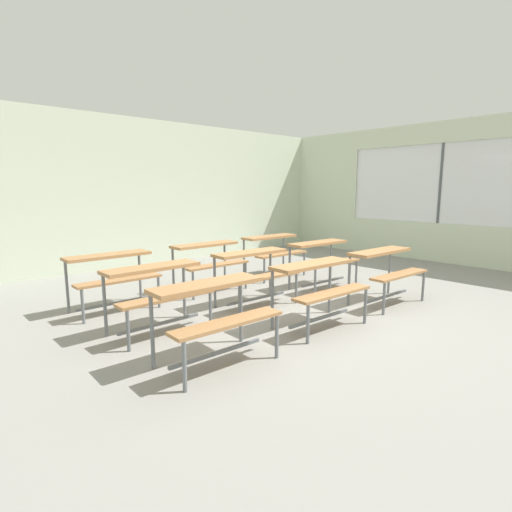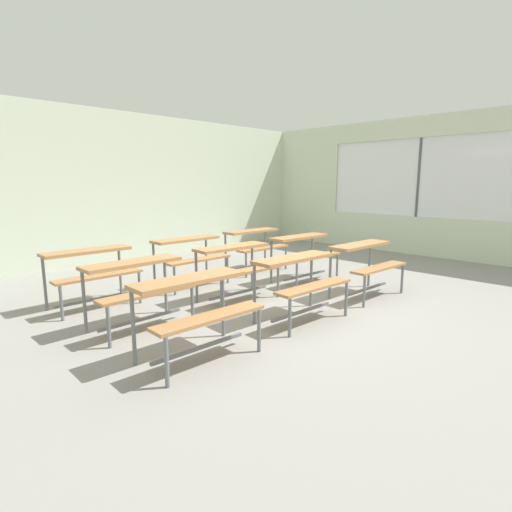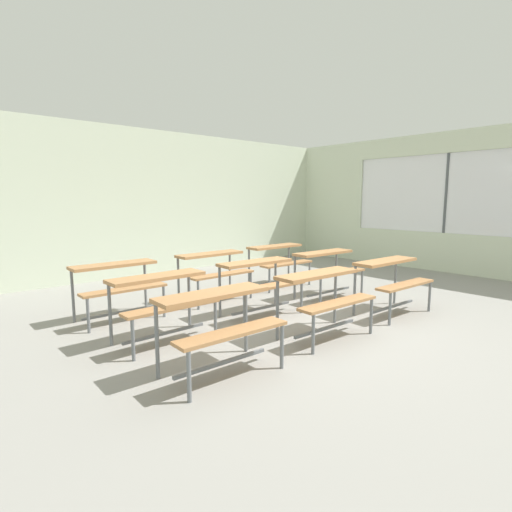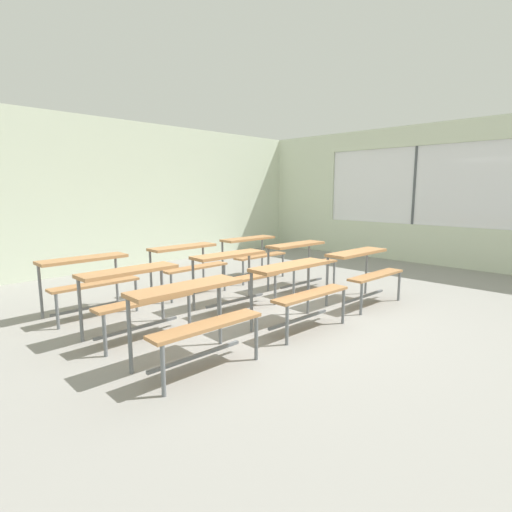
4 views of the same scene
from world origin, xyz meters
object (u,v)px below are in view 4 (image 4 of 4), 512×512
Objects in this scene: desk_bench_r1c0 at (134,286)px; desk_bench_r1c2 at (301,255)px; desk_bench_r1c1 at (234,267)px; desk_bench_r0c1 at (298,280)px; desk_bench_r2c0 at (88,272)px; desk_bench_r2c1 at (187,258)px; desk_bench_r2c2 at (252,248)px; desk_bench_r0c0 at (193,306)px; desk_bench_r0c2 at (363,264)px.

desk_bench_r1c0 is 0.98× the size of desk_bench_r1c2.
desk_bench_r1c0 and desk_bench_r1c2 have the same top height.
desk_bench_r1c2 is (1.47, 0.00, 0.00)m from desk_bench_r1c1.
desk_bench_r0c1 is 1.02× the size of desk_bench_r1c0.
desk_bench_r2c1 is at bearing 0.12° from desk_bench_r2c0.
desk_bench_r1c1 is 1.02× the size of desk_bench_r2c0.
desk_bench_r1c0 is 1.00× the size of desk_bench_r2c1.
desk_bench_r1c0 is 1.14m from desk_bench_r2c0.
desk_bench_r1c2 is 3.21m from desk_bench_r2c0.
desk_bench_r0c1 is at bearing -122.21° from desk_bench_r2c2.
desk_bench_r2c1 is at bearing 92.55° from desk_bench_r1c1.
desk_bench_r2c0 is at bearing 147.51° from desk_bench_r1c1.
desk_bench_r0c1 and desk_bench_r2c1 have the same top height.
desk_bench_r2c1 is at bearing 91.63° from desk_bench_r0c1.
desk_bench_r1c0 is at bearing -175.55° from desk_bench_r1c1.
desk_bench_r2c1 is at bearing 57.32° from desk_bench_r0c0.
desk_bench_r1c1 and desk_bench_r2c0 have the same top height.
desk_bench_r1c1 is (0.03, 1.13, 0.00)m from desk_bench_r0c1.
desk_bench_r1c0 is 2.98m from desk_bench_r1c2.
desk_bench_r2c2 is at bearing 40.15° from desk_bench_r1c1.
desk_bench_r0c2 is 1.01× the size of desk_bench_r1c0.
desk_bench_r1c2 is 1.83m from desk_bench_r2c1.
desk_bench_r2c1 is at bearing 146.46° from desk_bench_r1c2.
desk_bench_r1c1 is at bearing -141.13° from desk_bench_r2c2.
desk_bench_r0c2 and desk_bench_r2c0 have the same top height.
desk_bench_r2c2 is at bearing 2.06° from desk_bench_r2c1.
desk_bench_r2c2 is at bearing 1.15° from desk_bench_r2c0.
desk_bench_r1c2 is at bearing -19.48° from desk_bench_r2c0.
desk_bench_r2c2 is (2.99, 2.27, 0.00)m from desk_bench_r0c0.
desk_bench_r2c0 is (-0.04, 1.14, 0.00)m from desk_bench_r1c0.
desk_bench_r2c1 is (0.00, 1.08, 0.00)m from desk_bench_r1c1.
desk_bench_r0c2 is at bearing -36.15° from desk_bench_r1c1.
desk_bench_r2c0 is 0.99× the size of desk_bench_r2c2.
desk_bench_r1c1 and desk_bench_r2c2 have the same top height.
desk_bench_r2c0 is at bearing 145.20° from desk_bench_r0c2.
desk_bench_r1c0 is at bearing -87.75° from desk_bench_r2c0.
desk_bench_r0c1 is 1.88m from desk_bench_r1c2.
desk_bench_r0c2 is at bearing 1.35° from desk_bench_r0c0.
desk_bench_r0c0 is 1.89m from desk_bench_r1c1.
desk_bench_r1c1 is (1.52, 1.13, 0.00)m from desk_bench_r0c0.
desk_bench_r0c0 is 1.00× the size of desk_bench_r2c2.
desk_bench_r1c0 is 0.98× the size of desk_bench_r1c1.
desk_bench_r0c0 is 0.99× the size of desk_bench_r1c1.
desk_bench_r2c2 is (3.03, 0.05, 0.00)m from desk_bench_r2c0.
desk_bench_r2c0 is (-0.03, 2.22, 0.00)m from desk_bench_r0c0.
desk_bench_r2c2 is at bearing 58.77° from desk_bench_r0c1.
desk_bench_r0c0 is at bearing -140.71° from desk_bench_r1c1.
desk_bench_r0c0 is at bearing -90.84° from desk_bench_r1c0.
desk_bench_r1c1 is (1.51, 0.05, 0.00)m from desk_bench_r1c0.
desk_bench_r1c2 is (2.98, 0.05, 0.00)m from desk_bench_r1c0.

